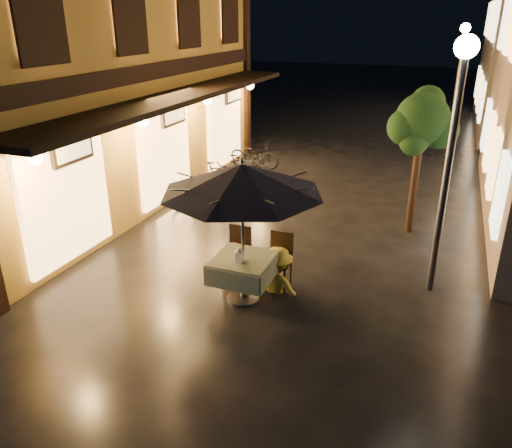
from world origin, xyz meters
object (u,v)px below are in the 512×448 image
at_px(person_orange, 233,244).
at_px(bicycle_0, 207,191).
at_px(person_yellow, 277,249).
at_px(patio_umbrella, 242,178).
at_px(table_lantern, 239,254).
at_px(streetlamp_near, 455,124).
at_px(cafe_table, 243,268).

height_order(person_orange, bicycle_0, person_orange).
bearing_deg(person_yellow, patio_umbrella, 58.72).
bearing_deg(patio_umbrella, person_orange, 126.77).
bearing_deg(person_orange, patio_umbrella, 120.39).
height_order(table_lantern, person_yellow, person_yellow).
bearing_deg(person_orange, person_yellow, 169.09).
relative_size(streetlamp_near, person_yellow, 2.75).
relative_size(streetlamp_near, cafe_table, 4.27).
distance_m(streetlamp_near, bicycle_0, 6.28).
relative_size(patio_umbrella, person_yellow, 1.69).
distance_m(cafe_table, table_lantern, 0.37).
distance_m(streetlamp_near, person_orange, 4.15).
bearing_deg(person_orange, table_lantern, 114.23).
bearing_deg(streetlamp_near, table_lantern, -150.77).
xyz_separation_m(person_orange, person_yellow, (0.87, -0.07, 0.07)).
relative_size(patio_umbrella, table_lantern, 10.43).
bearing_deg(person_yellow, cafe_table, 58.72).
relative_size(table_lantern, person_yellow, 0.16).
relative_size(patio_umbrella, bicycle_0, 1.38).
xyz_separation_m(cafe_table, patio_umbrella, (-0.00, -0.00, 1.56)).
distance_m(patio_umbrella, bicycle_0, 4.66).
height_order(person_orange, person_yellow, person_yellow).
bearing_deg(cafe_table, table_lantern, -90.00).
xyz_separation_m(cafe_table, person_orange, (-0.45, 0.60, 0.11)).
distance_m(table_lantern, person_yellow, 0.82).
distance_m(streetlamp_near, cafe_table, 4.04).
distance_m(cafe_table, bicycle_0, 4.36).
xyz_separation_m(patio_umbrella, person_yellow, (0.42, 0.53, -1.38)).
distance_m(patio_umbrella, person_orange, 1.63).
bearing_deg(patio_umbrella, cafe_table, 86.42).
height_order(cafe_table, table_lantern, table_lantern).
bearing_deg(cafe_table, patio_umbrella, -93.58).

